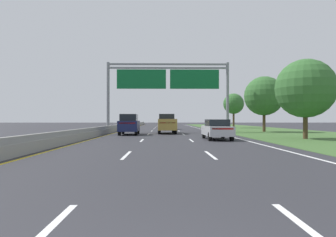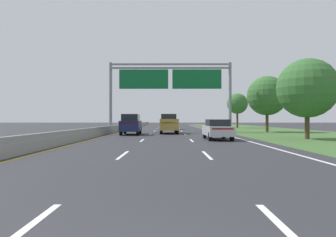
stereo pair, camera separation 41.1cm
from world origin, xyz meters
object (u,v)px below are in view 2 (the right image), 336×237
car_navy_left_lane_suv (131,124)px  roadside_tree_far (237,104)px  pickup_truck_gold (169,124)px  roadside_tree_mid (267,96)px  car_white_centre_lane_suv (169,122)px  roadside_tree_near (307,88)px  car_silver_right_lane_sedan (217,129)px  overhead_sign_gantry (170,82)px

car_navy_left_lane_suv → roadside_tree_far: roadside_tree_far is taller
pickup_truck_gold → roadside_tree_mid: bearing=-75.2°
car_navy_left_lane_suv → car_white_centre_lane_suv: (3.92, 16.28, 0.00)m
car_white_centre_lane_suv → roadside_tree_near: 25.89m
pickup_truck_gold → roadside_tree_far: bearing=-32.3°
roadside_tree_near → car_navy_left_lane_suv: bearing=154.9°
car_silver_right_lane_sedan → roadside_tree_far: 32.63m
car_navy_left_lane_suv → roadside_tree_far: 29.18m
overhead_sign_gantry → roadside_tree_near: overhead_sign_gantry is taller
car_silver_right_lane_sedan → roadside_tree_near: roadside_tree_near is taller
car_white_centre_lane_suv → car_navy_left_lane_suv: bearing=165.5°
roadside_tree_near → roadside_tree_mid: roadside_tree_mid is taller
car_silver_right_lane_sedan → roadside_tree_near: (7.18, 0.41, 3.22)m
overhead_sign_gantry → roadside_tree_far: overhead_sign_gantry is taller
car_navy_left_lane_suv → roadside_tree_near: size_ratio=0.74×
roadside_tree_near → roadside_tree_far: 30.84m
car_white_centre_lane_suv → roadside_tree_near: roadside_tree_near is taller
roadside_tree_mid → roadside_tree_far: 17.45m
overhead_sign_gantry → roadside_tree_mid: 12.23m
roadside_tree_near → roadside_tree_mid: size_ratio=0.91×
car_navy_left_lane_suv → roadside_tree_near: bearing=-116.6°
overhead_sign_gantry → pickup_truck_gold: size_ratio=2.77×
car_white_centre_lane_suv → pickup_truck_gold: bearing=179.0°
pickup_truck_gold → roadside_tree_far: size_ratio=0.85×
pickup_truck_gold → roadside_tree_mid: roadside_tree_mid is taller
car_silver_right_lane_sedan → roadside_tree_mid: roadside_tree_mid is taller
pickup_truck_gold → car_navy_left_lane_suv: size_ratio=1.15×
car_silver_right_lane_sedan → overhead_sign_gantry: bearing=14.9°
overhead_sign_gantry → roadside_tree_near: 16.73m
car_white_centre_lane_suv → roadside_tree_mid: bearing=-129.9°
car_navy_left_lane_suv → roadside_tree_mid: size_ratio=0.68×
roadside_tree_near → pickup_truck_gold: bearing=138.4°
car_white_centre_lane_suv → roadside_tree_near: bearing=-155.7°
car_silver_right_lane_sedan → roadside_tree_mid: size_ratio=0.63×
car_navy_left_lane_suv → car_silver_right_lane_sedan: car_navy_left_lane_suv is taller
car_white_centre_lane_suv → roadside_tree_mid: size_ratio=0.68×
overhead_sign_gantry → car_white_centre_lane_suv: size_ratio=3.18×
car_navy_left_lane_suv → overhead_sign_gantry: bearing=-37.5°
car_white_centre_lane_suv → overhead_sign_gantry: bearing=179.9°
pickup_truck_gold → roadside_tree_near: (11.00, -9.78, 2.97)m
roadside_tree_mid → car_navy_left_lane_suv: bearing=-158.5°
pickup_truck_gold → car_silver_right_lane_sedan: 10.89m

